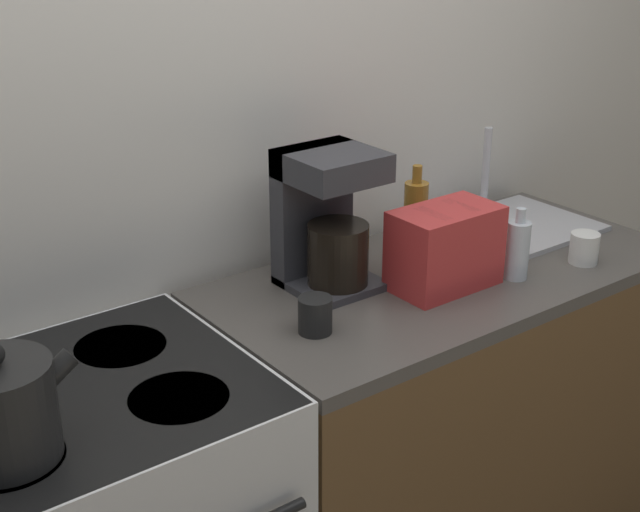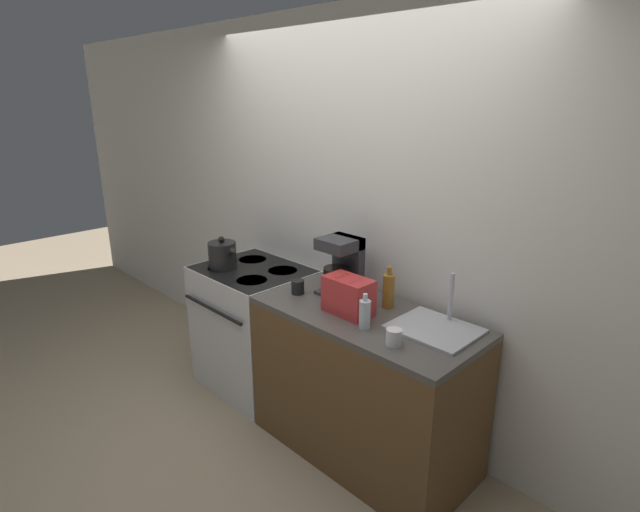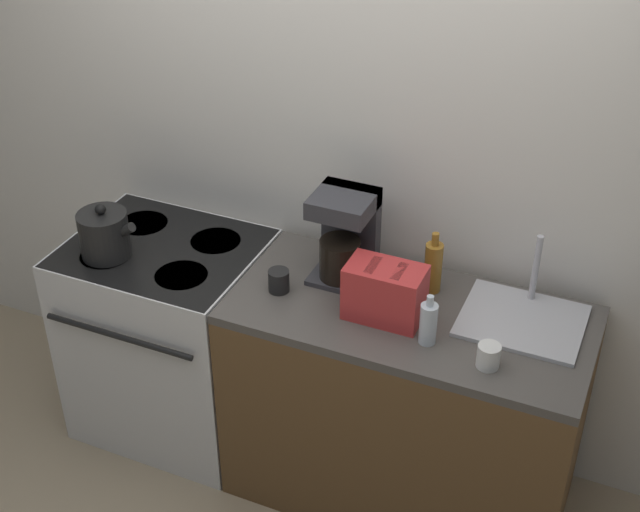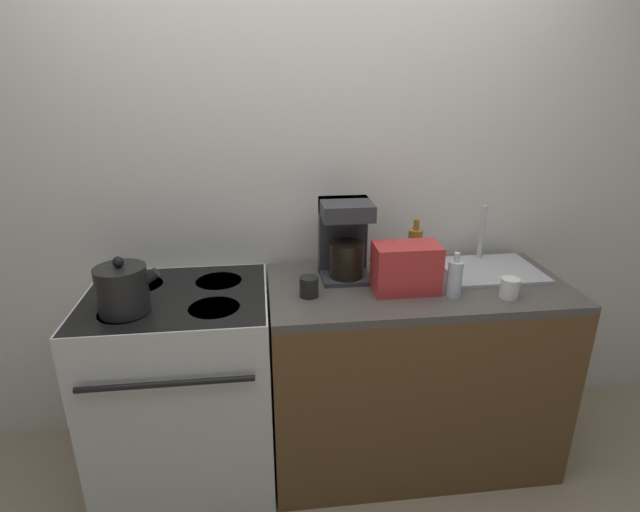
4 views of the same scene
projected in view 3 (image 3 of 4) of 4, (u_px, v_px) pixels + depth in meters
name	position (u px, v px, depth m)	size (l,w,h in m)	color
ground_plane	(263.00, 506.00, 3.62)	(12.00, 12.00, 0.00)	tan
wall_back	(332.00, 148.00, 3.44)	(8.00, 0.05, 2.60)	silver
stove	(171.00, 335.00, 3.80)	(0.77, 0.68, 0.91)	silver
counter_block	(404.00, 405.00, 3.46)	(1.31, 0.63, 0.91)	brown
kettle	(105.00, 234.00, 3.47)	(0.25, 0.20, 0.23)	black
toaster	(385.00, 292.00, 3.13)	(0.27, 0.16, 0.21)	red
coffee_maker	(345.00, 234.00, 3.31)	(0.22, 0.22, 0.36)	#333338
sink_tray	(523.00, 317.00, 3.15)	(0.43, 0.36, 0.28)	#B7B7BC
bottle_clear	(428.00, 323.00, 3.02)	(0.06, 0.06, 0.19)	silver
bottle_amber	(433.00, 267.00, 3.26)	(0.07, 0.07, 0.25)	#9E6B23
cup_white	(489.00, 356.00, 2.93)	(0.08, 0.08, 0.08)	white
cup_black	(279.00, 281.00, 3.29)	(0.08, 0.08, 0.09)	black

